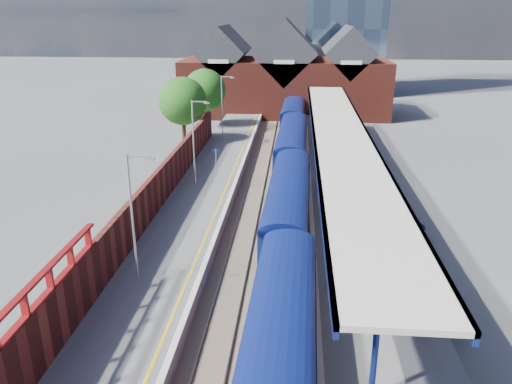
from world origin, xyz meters
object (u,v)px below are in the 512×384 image
Objects in this scene: train at (291,166)px; parked_car_silver at (407,289)px; parked_car_dark at (378,200)px; lamp_post_d at (223,103)px; platform_sign at (216,158)px; lamp_post_b at (134,210)px; parked_car_red at (417,310)px; lamp_post_c at (195,137)px; parked_car_blue at (394,223)px.

parked_car_silver is at bearing -72.37° from train.
train is 14.88× the size of parked_car_dark.
lamp_post_d is 2.80× the size of platform_sign.
platform_sign is (1.36, 18.00, -2.30)m from lamp_post_b.
train is 14.73× the size of parked_car_silver.
parked_car_silver is at bearing -67.19° from lamp_post_d.
lamp_post_b is at bearing 72.36° from parked_car_silver.
train is 26.39× the size of platform_sign.
parked_car_dark is (0.26, 14.36, 0.01)m from parked_car_red.
parked_car_silver is (-0.13, 1.64, 0.10)m from parked_car_red.
lamp_post_d is 25.31m from parked_car_dark.
platform_sign is at bearing 55.74° from lamp_post_c.
lamp_post_d is (-7.86, 13.95, 2.87)m from train.
parked_car_dark is (0.40, 12.72, -0.09)m from parked_car_silver.
train is 12.74m from parked_car_blue.
parked_car_red is at bearing -11.62° from lamp_post_b.
parked_car_silver is 1.08× the size of parked_car_blue.
platform_sign is 24.52m from parked_car_red.
parked_car_blue is (0.87, 8.69, -0.16)m from parked_car_silver.
train is 6.52m from platform_sign.
train is 21.88m from parked_car_red.
lamp_post_c is 23.84m from parked_car_red.
platform_sign is 23.06m from parked_car_silver.
parked_car_red is 1.65m from parked_car_silver.
train is at bearing 66.48° from lamp_post_b.
lamp_post_c is 3.34m from platform_sign.
train is 8.61m from lamp_post_c.
parked_car_red reaches higher than parked_car_blue.
platform_sign reaches higher than parked_car_blue.
lamp_post_d reaches higher than platform_sign.
lamp_post_c is at bearing 53.72° from parked_car_blue.
train is 9.30m from parked_car_dark.
parked_car_blue is (14.86, -24.58, -3.42)m from lamp_post_d.
lamp_post_d is 36.24m from parked_car_silver.
parked_car_dark is at bearing -54.99° from lamp_post_d.
lamp_post_c is 1.58× the size of parked_car_dark.
parked_car_dark is at bearing -45.27° from train.
lamp_post_c is 22.46m from parked_car_silver.
parked_car_blue is (13.50, -10.58, -1.11)m from platform_sign.
platform_sign reaches higher than train.
lamp_post_c reaches higher than platform_sign.
parked_car_blue is (0.47, -4.03, -0.07)m from parked_car_dark.
lamp_post_b is at bearing -94.33° from platform_sign.
parked_car_blue is (0.73, 10.33, -0.06)m from parked_car_red.
lamp_post_b is at bearing 140.24° from parked_car_dark.
parked_car_silver is (13.99, -17.27, -3.25)m from lamp_post_c.
lamp_post_d is at bearing 15.50° from parked_car_red.
parked_car_dark is (6.54, -6.60, -0.48)m from train.
train is 20.28m from parked_car_silver.
lamp_post_c is 17.50m from parked_car_blue.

